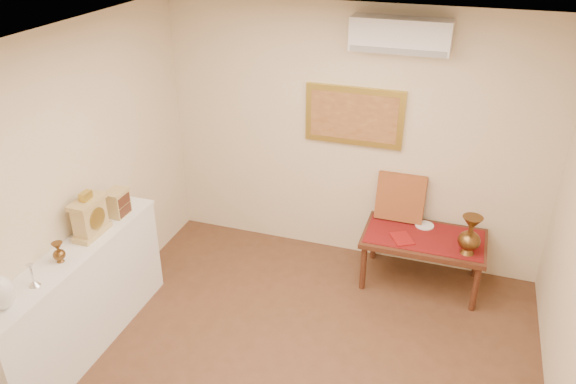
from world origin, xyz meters
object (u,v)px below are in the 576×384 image
at_px(display_ledge, 80,301).
at_px(wooden_chest, 117,203).
at_px(low_table, 424,242).
at_px(mantel_clock, 90,217).
at_px(brass_urn_tall, 471,231).

relative_size(display_ledge, wooden_chest, 8.28).
height_order(display_ledge, wooden_chest, wooden_chest).
relative_size(display_ledge, low_table, 1.68).
height_order(mantel_clock, low_table, mantel_clock).
bearing_deg(low_table, display_ledge, -144.90).
distance_m(brass_urn_tall, low_table, 0.55).
bearing_deg(low_table, mantel_clock, -149.46).
xyz_separation_m(display_ledge, mantel_clock, (0.01, 0.30, 0.66)).
relative_size(wooden_chest, low_table, 0.20).
xyz_separation_m(brass_urn_tall, wooden_chest, (-3.06, -1.04, 0.31)).
bearing_deg(brass_urn_tall, low_table, 157.04).
bearing_deg(mantel_clock, low_table, 30.54).
bearing_deg(display_ledge, low_table, 35.10).
distance_m(display_ledge, mantel_clock, 0.73).
bearing_deg(low_table, wooden_chest, -155.47).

